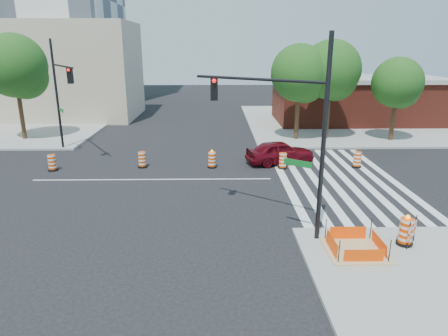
# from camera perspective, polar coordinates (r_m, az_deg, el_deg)

# --- Properties ---
(ground) EXTENTS (120.00, 120.00, 0.00)m
(ground) POSITION_cam_1_polar(r_m,az_deg,el_deg) (23.92, -10.19, -1.63)
(ground) COLOR black
(ground) RESTS_ON ground
(sidewalk_ne) EXTENTS (22.00, 22.00, 0.15)m
(sidewalk_ne) POSITION_cam_1_polar(r_m,az_deg,el_deg) (43.44, 18.12, 6.29)
(sidewalk_ne) COLOR gray
(sidewalk_ne) RESTS_ON ground
(sidewalk_nw) EXTENTS (22.00, 22.00, 0.15)m
(sidewalk_nw) POSITION_cam_1_polar(r_m,az_deg,el_deg) (46.49, -29.19, 5.63)
(sidewalk_nw) COLOR gray
(sidewalk_nw) RESTS_ON ground
(crosswalk_east) EXTENTS (6.75, 13.50, 0.01)m
(crosswalk_east) POSITION_cam_1_polar(r_m,az_deg,el_deg) (24.66, 15.81, -1.42)
(crosswalk_east) COLOR silver
(crosswalk_east) RESTS_ON ground
(lane_centerline) EXTENTS (14.00, 0.12, 0.01)m
(lane_centerline) POSITION_cam_1_polar(r_m,az_deg,el_deg) (23.91, -10.19, -1.62)
(lane_centerline) COLOR silver
(lane_centerline) RESTS_ON ground
(excavation_pit) EXTENTS (2.20, 2.20, 0.90)m
(excavation_pit) POSITION_cam_1_polar(r_m,az_deg,el_deg) (16.10, 18.20, -10.92)
(excavation_pit) COLOR tan
(excavation_pit) RESTS_ON ground
(brick_storefront) EXTENTS (16.50, 8.50, 4.60)m
(brick_storefront) POSITION_cam_1_polar(r_m,az_deg,el_deg) (43.11, 18.39, 9.21)
(brick_storefront) COLOR maroon
(brick_storefront) RESTS_ON ground
(beige_midrise) EXTENTS (14.00, 10.00, 10.00)m
(beige_midrise) POSITION_cam_1_polar(r_m,az_deg,el_deg) (47.18, -21.21, 12.83)
(beige_midrise) COLOR tan
(beige_midrise) RESTS_ON ground
(red_coupe) EXTENTS (4.86, 2.99, 1.55)m
(red_coupe) POSITION_cam_1_polar(r_m,az_deg,el_deg) (26.85, 8.00, 2.26)
(red_coupe) COLOR #580711
(red_coupe) RESTS_ON ground
(signal_pole_se) EXTENTS (4.94, 3.59, 7.90)m
(signal_pole_se) POSITION_cam_1_polar(r_m,az_deg,el_deg) (15.88, 8.63, 7.08)
(signal_pole_se) COLOR black
(signal_pole_se) RESTS_ON ground
(signal_pole_nw) EXTENTS (3.26, 5.16, 7.91)m
(signal_pole_nw) POSITION_cam_1_polar(r_m,az_deg,el_deg) (30.55, -22.35, 10.73)
(signal_pole_nw) COLOR black
(signal_pole_nw) RESTS_ON ground
(pit_drum) EXTENTS (0.63, 0.63, 1.24)m
(pit_drum) POSITION_cam_1_polar(r_m,az_deg,el_deg) (17.07, 24.53, -8.36)
(pit_drum) COLOR black
(pit_drum) RESTS_ON ground
(barricade) EXTENTS (0.66, 0.75, 1.12)m
(barricade) POSITION_cam_1_polar(r_m,az_deg,el_deg) (17.06, 25.29, -8.11)
(barricade) COLOR #E04404
(barricade) RESTS_ON ground
(tree_north_b) EXTENTS (5.05, 5.05, 8.58)m
(tree_north_b) POSITION_cam_1_polar(r_m,az_deg,el_deg) (36.67, -27.61, 12.37)
(tree_north_b) COLOR #382314
(tree_north_b) RESTS_ON ground
(tree_north_c) EXTENTS (4.57, 4.57, 7.78)m
(tree_north_c) POSITION_cam_1_polar(r_m,az_deg,el_deg) (33.22, 10.77, 12.73)
(tree_north_c) COLOR #382314
(tree_north_c) RESTS_ON ground
(tree_north_d) EXTENTS (4.77, 4.77, 8.11)m
(tree_north_d) POSITION_cam_1_polar(r_m,az_deg,el_deg) (34.13, 15.07, 12.95)
(tree_north_d) COLOR #382314
(tree_north_d) RESTS_ON ground
(tree_north_e) EXTENTS (3.99, 3.98, 6.77)m
(tree_north_e) POSITION_cam_1_polar(r_m,az_deg,el_deg) (35.12, 23.53, 10.75)
(tree_north_e) COLOR #382314
(tree_north_e) RESTS_ON ground
(median_drum_1) EXTENTS (0.60, 0.60, 1.02)m
(median_drum_1) POSITION_cam_1_polar(r_m,az_deg,el_deg) (27.33, -23.34, 0.63)
(median_drum_1) COLOR black
(median_drum_1) RESTS_ON ground
(median_drum_2) EXTENTS (0.60, 0.60, 1.02)m
(median_drum_2) POSITION_cam_1_polar(r_m,az_deg,el_deg) (26.31, -11.60, 1.10)
(median_drum_2) COLOR black
(median_drum_2) RESTS_ON ground
(median_drum_3) EXTENTS (0.60, 0.60, 1.18)m
(median_drum_3) POSITION_cam_1_polar(r_m,az_deg,el_deg) (25.74, -1.73, 1.12)
(median_drum_3) COLOR black
(median_drum_3) RESTS_ON ground
(median_drum_4) EXTENTS (0.60, 0.60, 1.02)m
(median_drum_4) POSITION_cam_1_polar(r_m,az_deg,el_deg) (25.82, 8.39, 0.97)
(median_drum_4) COLOR black
(median_drum_4) RESTS_ON ground
(median_drum_5) EXTENTS (0.60, 0.60, 1.02)m
(median_drum_5) POSITION_cam_1_polar(r_m,az_deg,el_deg) (27.19, 18.49, 1.08)
(median_drum_5) COLOR black
(median_drum_5) RESTS_ON ground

